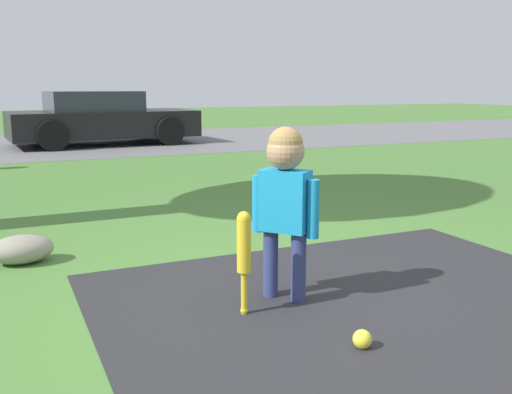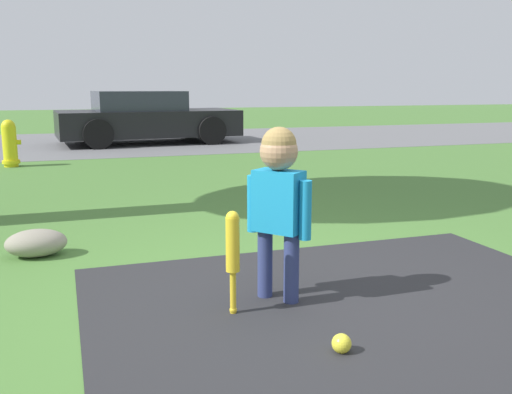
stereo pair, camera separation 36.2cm
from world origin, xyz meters
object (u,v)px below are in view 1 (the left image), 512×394
object	(u,v)px
child	(285,189)
parked_car	(101,119)
baseball_bat	(244,249)
sports_ball	(362,339)

from	to	relation	value
child	parked_car	bearing A→B (deg)	137.29
child	baseball_bat	bearing A→B (deg)	-107.93
sports_ball	child	bearing A→B (deg)	93.03
baseball_bat	child	bearing A→B (deg)	21.19
baseball_bat	sports_ball	distance (m)	0.78
baseball_bat	sports_ball	world-z (taller)	baseball_bat
parked_car	baseball_bat	bearing A→B (deg)	-99.03
child	sports_ball	world-z (taller)	child
baseball_bat	parked_car	world-z (taller)	parked_car
child	parked_car	xyz separation A→B (m)	(0.61, 9.77, -0.11)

